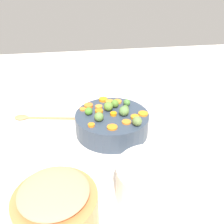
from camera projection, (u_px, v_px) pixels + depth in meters
tabletop at (116, 136)px, 1.03m from camera, size 2.40×2.40×0.02m
serving_bowl_carrots at (112, 123)px, 1.02m from camera, size 0.29×0.29×0.08m
metal_pot at (57, 212)px, 0.63m from camera, size 0.21×0.21×0.11m
stuffing_mound at (54, 192)px, 0.59m from camera, size 0.17×0.17×0.03m
carrot_slice_0 at (112, 127)px, 0.91m from camera, size 0.05×0.05×0.01m
carrot_slice_1 at (113, 114)px, 0.99m from camera, size 0.03×0.03×0.01m
carrot_slice_2 at (143, 114)px, 0.99m from camera, size 0.05×0.05×0.01m
carrot_slice_3 at (126, 122)px, 0.94m from camera, size 0.05×0.05×0.01m
carrot_slice_4 at (99, 107)px, 1.04m from camera, size 0.04×0.04×0.01m
carrot_slice_5 at (117, 102)px, 1.08m from camera, size 0.04×0.04×0.01m
carrot_slice_6 at (88, 106)px, 1.04m from camera, size 0.04×0.04×0.01m
carrot_slice_7 at (103, 99)px, 1.09m from camera, size 0.04×0.04×0.01m
carrot_slice_8 at (110, 102)px, 1.07m from camera, size 0.05×0.05×0.01m
carrot_slice_9 at (91, 125)px, 0.92m from camera, size 0.04×0.04×0.01m
carrot_slice_10 at (99, 111)px, 1.00m from camera, size 0.05×0.05×0.01m
carrot_slice_11 at (135, 117)px, 0.96m from camera, size 0.04×0.04×0.01m
carrot_slice_12 at (83, 109)px, 1.02m from camera, size 0.04×0.04×0.01m
brussels_sprout_0 at (124, 111)px, 0.98m from camera, size 0.04×0.04×0.04m
brussels_sprout_1 at (137, 121)px, 0.92m from camera, size 0.04×0.04×0.04m
brussels_sprout_2 at (127, 103)px, 1.05m from camera, size 0.03×0.03×0.03m
brussels_sprout_3 at (99, 117)px, 0.94m from camera, size 0.04×0.04×0.04m
brussels_sprout_4 at (89, 111)px, 0.98m from camera, size 0.03×0.03×0.03m
brussels_sprout_5 at (125, 109)px, 1.01m from camera, size 0.03×0.03×0.03m
brussels_sprout_6 at (108, 106)px, 1.01m from camera, size 0.04×0.04×0.04m
brussels_sprout_7 at (115, 104)px, 1.04m from camera, size 0.03×0.03×0.03m
wooden_spoon at (32, 118)px, 1.12m from camera, size 0.27×0.08×0.01m
casserole_dish at (153, 183)px, 0.71m from camera, size 0.21×0.21×0.12m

